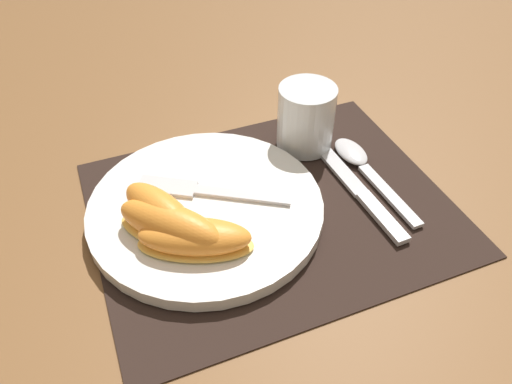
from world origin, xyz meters
name	(u,v)px	position (x,y,z in m)	size (l,w,h in m)	color
ground_plane	(272,208)	(0.00, 0.00, 0.00)	(3.00, 3.00, 0.00)	brown
placemat	(272,207)	(0.00, 0.00, 0.00)	(0.41, 0.32, 0.00)	black
plate	(206,208)	(-0.07, 0.02, 0.01)	(0.27, 0.27, 0.02)	white
juice_glass	(306,121)	(0.09, 0.09, 0.04)	(0.07, 0.07, 0.08)	silver
knife	(355,186)	(0.11, -0.01, 0.01)	(0.03, 0.21, 0.01)	silver
spoon	(361,162)	(0.13, 0.03, 0.01)	(0.04, 0.17, 0.01)	silver
fork	(202,191)	(-0.07, 0.04, 0.02)	(0.16, 0.11, 0.00)	silver
citrus_wedge_0	(162,215)	(-0.13, 0.00, 0.04)	(0.09, 0.12, 0.04)	#F7C656
citrus_wedge_1	(172,226)	(-0.12, -0.02, 0.04)	(0.12, 0.12, 0.04)	#F7C656
citrus_wedge_2	(195,238)	(-0.10, -0.04, 0.03)	(0.13, 0.09, 0.03)	#F7C656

